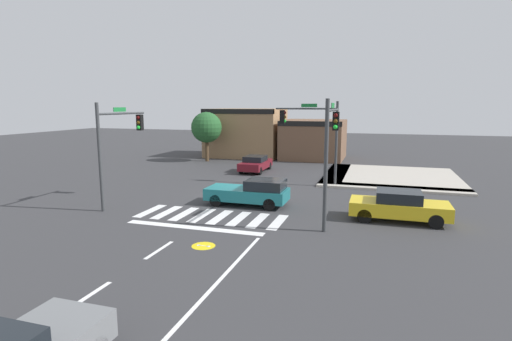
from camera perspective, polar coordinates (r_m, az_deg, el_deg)
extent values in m
plane|color=#353538|center=(24.57, -2.26, -3.81)|extent=(120.00, 120.00, 0.00)
cube|color=silver|center=(22.13, -14.90, -5.60)|extent=(0.51, 2.63, 0.01)
cube|color=silver|center=(21.62, -12.63, -5.86)|extent=(0.51, 2.63, 0.01)
cube|color=silver|center=(21.15, -10.25, -6.12)|extent=(0.51, 2.63, 0.01)
cube|color=silver|center=(20.72, -7.77, -6.38)|extent=(0.51, 2.63, 0.01)
cube|color=silver|center=(20.33, -5.18, -6.64)|extent=(0.51, 2.63, 0.01)
cube|color=silver|center=(19.98, -2.49, -6.90)|extent=(0.51, 2.63, 0.01)
cube|color=silver|center=(19.67, 0.28, -7.15)|extent=(0.51, 2.63, 0.01)
cube|color=silver|center=(19.41, 3.15, -7.39)|extent=(0.51, 2.63, 0.01)
cube|color=white|center=(18.78, -8.96, -8.07)|extent=(6.80, 0.50, 0.01)
cube|color=white|center=(16.29, -13.69, -10.98)|extent=(0.16, 2.00, 0.01)
cube|color=white|center=(13.31, -22.89, -16.24)|extent=(0.16, 2.00, 0.01)
cylinder|color=yellow|center=(16.41, -7.53, -10.65)|extent=(0.96, 0.96, 0.01)
cylinder|color=white|center=(16.49, -8.23, -10.54)|extent=(0.15, 0.15, 0.00)
cylinder|color=white|center=(16.32, -6.83, -10.73)|extent=(0.15, 0.15, 0.00)
cube|color=white|center=(16.40, -7.53, -10.63)|extent=(0.43, 0.04, 0.00)
cube|color=#B2AA9E|center=(28.30, 18.92, -2.40)|extent=(10.00, 1.60, 0.15)
cube|color=#B2AA9E|center=(33.16, 11.45, -0.42)|extent=(1.60, 10.00, 0.15)
cube|color=#B2AA9E|center=(33.02, 18.71, -0.77)|extent=(10.00, 10.00, 0.15)
cube|color=#93704C|center=(44.15, -1.41, 5.46)|extent=(7.84, 6.38, 5.21)
cube|color=black|center=(41.23, -2.77, 8.45)|extent=(7.84, 0.50, 0.50)
cube|color=brown|center=(42.43, 8.28, 4.43)|extent=(6.26, 6.44, 4.05)
cube|color=black|center=(39.34, 7.64, 6.66)|extent=(6.26, 0.50, 0.50)
cylinder|color=#383A3D|center=(17.61, 9.96, 0.53)|extent=(0.18, 0.18, 5.87)
cylinder|color=#383A3D|center=(19.61, 11.01, 8.49)|extent=(0.12, 4.44, 0.12)
cube|color=black|center=(20.97, 11.37, 6.95)|extent=(0.32, 0.32, 0.95)
sphere|color=#470A0A|center=(20.79, 11.35, 7.74)|extent=(0.22, 0.22, 0.22)
sphere|color=#4C330C|center=(20.80, 11.32, 6.93)|extent=(0.22, 0.22, 0.22)
sphere|color=#1ED833|center=(20.81, 11.29, 6.12)|extent=(0.22, 0.22, 0.22)
cube|color=#197233|center=(19.39, 10.95, 9.13)|extent=(0.03, 1.10, 0.24)
cylinder|color=#383A3D|center=(27.90, 11.42, 3.68)|extent=(0.18, 0.18, 5.85)
cylinder|color=#383A3D|center=(28.07, 7.17, 8.78)|extent=(4.29, 0.12, 0.12)
cube|color=black|center=(28.42, 3.80, 7.68)|extent=(0.32, 0.32, 0.95)
sphere|color=#470A0A|center=(28.38, 4.14, 8.27)|extent=(0.22, 0.22, 0.22)
sphere|color=#4C330C|center=(28.39, 4.13, 7.67)|extent=(0.22, 0.22, 0.22)
sphere|color=#1ED833|center=(28.40, 4.13, 7.08)|extent=(0.22, 0.22, 0.22)
cube|color=#197233|center=(28.03, 7.62, 9.22)|extent=(1.10, 0.03, 0.24)
cylinder|color=#383A3D|center=(22.34, -21.44, 1.68)|extent=(0.18, 0.18, 5.73)
cylinder|color=#383A3D|center=(23.85, -18.60, 7.75)|extent=(0.12, 4.20, 0.12)
cube|color=black|center=(25.26, -16.29, 6.62)|extent=(0.32, 0.32, 0.95)
sphere|color=#470A0A|center=(25.10, -16.53, 7.27)|extent=(0.22, 0.22, 0.22)
sphere|color=#4C330C|center=(25.11, -16.50, 6.60)|extent=(0.22, 0.22, 0.22)
sphere|color=#1ED833|center=(25.13, -16.47, 5.93)|extent=(0.22, 0.22, 0.22)
cube|color=#197233|center=(23.67, -18.93, 8.26)|extent=(0.03, 1.10, 0.24)
cube|color=maroon|center=(33.85, -0.06, 0.84)|extent=(1.84, 4.30, 0.61)
cube|color=black|center=(33.68, -0.10, 1.72)|extent=(1.62, 2.05, 0.46)
cylinder|color=black|center=(32.27, 0.54, -0.06)|extent=(0.22, 0.63, 0.63)
cylinder|color=black|center=(32.77, -2.17, 0.07)|extent=(0.22, 0.63, 0.63)
cylinder|color=black|center=(35.05, 1.92, 0.68)|extent=(0.22, 0.63, 0.63)
cylinder|color=black|center=(35.50, -0.60, 0.80)|extent=(0.22, 0.63, 0.63)
cube|color=gold|center=(20.66, 19.78, -5.11)|extent=(4.64, 1.90, 0.66)
cube|color=black|center=(20.52, 19.77, -3.49)|extent=(2.08, 1.67, 0.53)
cylinder|color=black|center=(19.90, 15.27, -6.30)|extent=(0.67, 0.22, 0.67)
cylinder|color=black|center=(21.52, 15.44, -5.13)|extent=(0.67, 0.22, 0.67)
cylinder|color=black|center=(20.07, 24.36, -6.68)|extent=(0.67, 0.22, 0.67)
cylinder|color=black|center=(21.68, 23.83, -5.49)|extent=(0.67, 0.22, 0.67)
cube|color=#196B70|center=(22.53, -1.29, -3.37)|extent=(4.57, 1.93, 0.66)
cube|color=black|center=(22.09, 1.38, -2.03)|extent=(2.07, 1.70, 0.55)
cylinder|color=black|center=(22.36, -5.78, -4.29)|extent=(0.67, 0.22, 0.67)
cylinder|color=black|center=(23.90, -4.18, -3.38)|extent=(0.67, 0.22, 0.67)
cylinder|color=black|center=(21.37, 1.95, -4.89)|extent=(0.67, 0.22, 0.67)
cylinder|color=black|center=(22.98, 3.08, -3.89)|extent=(0.67, 0.22, 0.67)
cylinder|color=black|center=(11.11, -28.84, -20.23)|extent=(0.22, 0.63, 0.63)
cylinder|color=#4C3823|center=(40.32, -7.04, 3.31)|extent=(0.36, 0.36, 2.80)
sphere|color=#235628|center=(40.16, -7.10, 6.15)|extent=(3.05, 3.05, 3.05)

